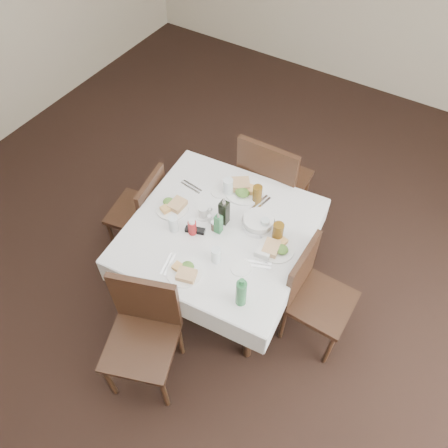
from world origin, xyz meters
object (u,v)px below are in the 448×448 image
(ketchup_bottle, at_px, (192,227))
(green_bottle, at_px, (241,293))
(chair_north, at_px, (271,180))
(chair_east, at_px, (312,291))
(oil_cruet_dark, at_px, (224,212))
(chair_west, at_px, (144,209))
(bread_basket, at_px, (258,222))
(dining_table, at_px, (220,236))
(chair_south, at_px, (144,328))
(water_n, at_px, (228,187))
(water_s, at_px, (216,255))
(coffee_mug, at_px, (204,212))
(oil_cruet_green, at_px, (218,223))
(water_e, at_px, (265,225))
(water_w, at_px, (173,223))

(ketchup_bottle, distance_m, green_bottle, 0.62)
(chair_north, distance_m, chair_east, 1.01)
(oil_cruet_dark, distance_m, ketchup_bottle, 0.24)
(chair_east, xyz_separation_m, chair_west, (-1.46, -0.01, -0.02))
(chair_north, distance_m, bread_basket, 0.66)
(bread_basket, bearing_deg, chair_east, -13.63)
(dining_table, xyz_separation_m, green_bottle, (0.41, -0.42, 0.20))
(green_bottle, bearing_deg, chair_south, -142.78)
(chair_north, xyz_separation_m, chair_south, (-0.11, -1.55, -0.06))
(water_n, relative_size, ketchup_bottle, 1.07)
(bread_basket, relative_size, ketchup_bottle, 1.81)
(water_s, height_order, coffee_mug, water_s)
(water_s, distance_m, coffee_mug, 0.39)
(dining_table, xyz_separation_m, ketchup_bottle, (-0.14, -0.13, 0.15))
(oil_cruet_dark, height_order, oil_cruet_green, oil_cruet_dark)
(green_bottle, bearing_deg, bread_basket, 108.84)
(chair_east, relative_size, water_e, 7.98)
(water_e, relative_size, green_bottle, 0.44)
(chair_north, xyz_separation_m, water_n, (-0.15, -0.44, 0.24))
(chair_west, xyz_separation_m, oil_cruet_green, (0.74, -0.06, 0.36))
(chair_west, height_order, oil_cruet_green, oil_cruet_green)
(oil_cruet_dark, bearing_deg, green_bottle, -49.28)
(chair_south, height_order, water_w, chair_south)
(water_e, height_order, bread_basket, water_e)
(water_w, relative_size, oil_cruet_green, 0.63)
(chair_west, bearing_deg, chair_south, -51.57)
(dining_table, xyz_separation_m, chair_west, (-0.74, 0.03, -0.19))
(water_e, distance_m, ketchup_bottle, 0.49)
(chair_south, distance_m, chair_east, 1.16)
(oil_cruet_green, bearing_deg, bread_basket, 41.64)
(chair_east, height_order, water_n, water_n)
(oil_cruet_dark, bearing_deg, dining_table, -82.78)
(chair_west, bearing_deg, oil_cruet_dark, 2.88)
(chair_west, relative_size, water_n, 6.18)
(chair_south, bearing_deg, ketchup_bottle, 94.71)
(chair_south, xyz_separation_m, water_w, (-0.18, 0.62, 0.29))
(chair_south, distance_m, water_e, 1.05)
(water_s, height_order, ketchup_bottle, ketchup_bottle)
(chair_south, height_order, oil_cruet_dark, oil_cruet_dark)
(chair_north, relative_size, water_e, 9.34)
(chair_east, height_order, oil_cruet_dark, oil_cruet_dark)
(ketchup_bottle, xyz_separation_m, green_bottle, (0.55, -0.29, 0.05))
(water_s, distance_m, green_bottle, 0.35)
(dining_table, relative_size, green_bottle, 5.27)
(dining_table, bearing_deg, chair_east, 3.00)
(chair_south, distance_m, oil_cruet_green, 0.84)
(coffee_mug, bearing_deg, green_bottle, -38.86)
(dining_table, relative_size, oil_cruet_dark, 5.34)
(green_bottle, bearing_deg, oil_cruet_dark, 130.72)
(water_e, xyz_separation_m, oil_cruet_green, (-0.26, -0.17, 0.03))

